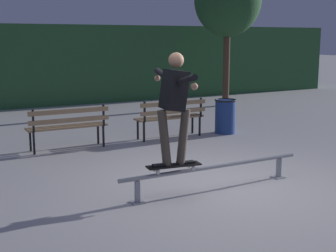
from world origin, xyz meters
The scene contains 9 objects.
ground_plane centered at (0.00, 0.00, 0.00)m, with size 90.00×90.00×0.00m, color #ADAAA8.
hedge_backdrop centered at (0.00, 10.13, 1.32)m, with size 24.00×1.20×2.65m, color #2D5B33.
grind_rail centered at (0.00, -0.07, 0.29)m, with size 3.04×0.18×0.37m.
skateboard centered at (-0.68, -0.07, 0.45)m, with size 0.80×0.29×0.09m.
skateboarder centered at (-0.68, -0.07, 1.38)m, with size 0.63×1.40×1.56m.
park_bench_leftmost centered at (-1.16, 3.39, 0.54)m, with size 1.60×0.42×0.88m.
park_bench_left_center centered at (1.18, 3.39, 0.54)m, with size 1.60×0.42×0.88m.
tree_far_right centered at (5.28, 7.10, 3.40)m, with size 2.15×2.15×4.61m.
trash_can centered at (2.58, 3.30, 0.41)m, with size 0.52×0.52×0.80m.
Camera 1 is at (-3.77, -5.61, 2.20)m, focal length 50.19 mm.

